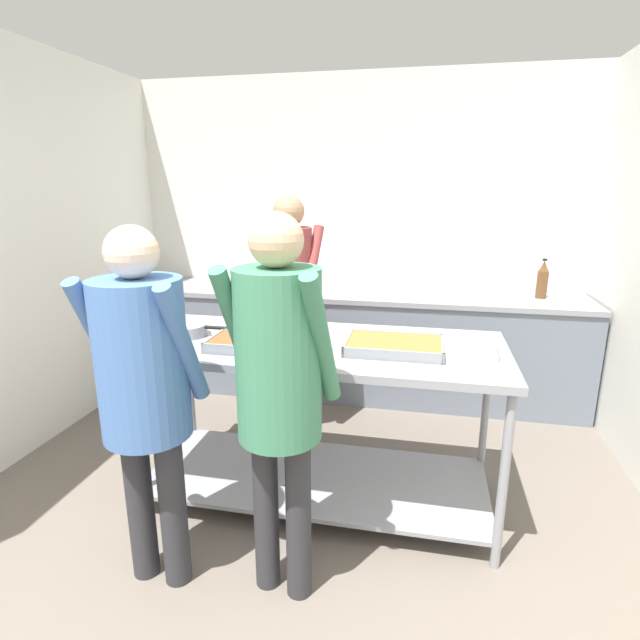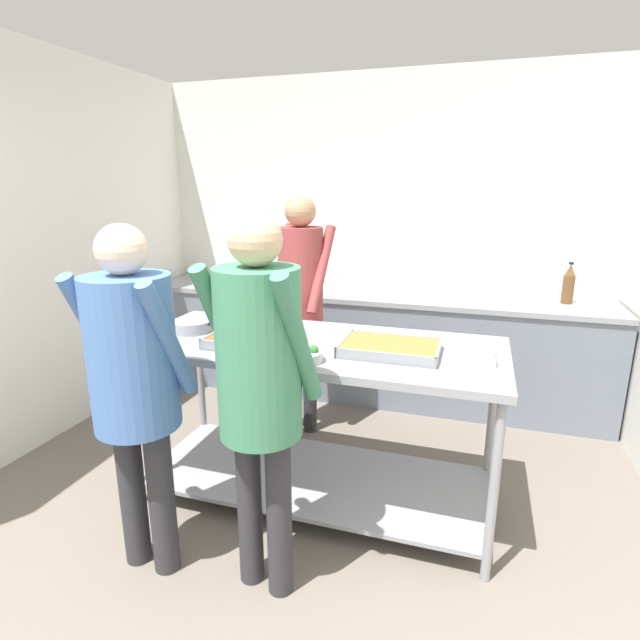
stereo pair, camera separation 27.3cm
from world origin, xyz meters
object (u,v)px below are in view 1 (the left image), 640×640
at_px(broccoli_bowl, 312,355).
at_px(cook_behind_counter, 290,289).
at_px(plate_stack, 475,351).
at_px(serving_tray_vegetables, 252,344).
at_px(water_bottle, 542,280).
at_px(sauce_pan, 187,329).
at_px(guest_serving_right, 279,373).
at_px(serving_tray_roast, 394,346).
at_px(guest_serving_left, 144,377).

relative_size(broccoli_bowl, cook_behind_counter, 0.11).
bearing_deg(plate_stack, serving_tray_vegetables, -176.03).
distance_m(plate_stack, cook_behind_counter, 1.44).
height_order(serving_tray_vegetables, water_bottle, water_bottle).
xyz_separation_m(sauce_pan, guest_serving_right, (0.74, -0.68, 0.06)).
relative_size(serving_tray_roast, plate_stack, 2.14).
distance_m(serving_tray_vegetables, serving_tray_roast, 0.73).
height_order(sauce_pan, plate_stack, plate_stack).
bearing_deg(guest_serving_right, sauce_pan, 137.10).
relative_size(broccoli_bowl, serving_tray_roast, 0.38).
height_order(guest_serving_left, water_bottle, guest_serving_left).
bearing_deg(guest_serving_right, broccoli_bowl, 83.77).
distance_m(serving_tray_vegetables, plate_stack, 1.11).
relative_size(serving_tray_vegetables, guest_serving_right, 0.27).
bearing_deg(plate_stack, cook_behind_counter, 143.77).
relative_size(guest_serving_left, cook_behind_counter, 0.95).
xyz_separation_m(plate_stack, guest_serving_left, (-1.37, -0.66, 0.01)).
height_order(broccoli_bowl, plate_stack, broccoli_bowl).
distance_m(sauce_pan, serving_tray_roast, 1.15).
distance_m(guest_serving_right, water_bottle, 2.74).
distance_m(broccoli_bowl, water_bottle, 2.38).
bearing_deg(plate_stack, guest_serving_left, -154.22).
height_order(sauce_pan, guest_serving_left, guest_serving_left).
relative_size(serving_tray_vegetables, cook_behind_counter, 0.26).
relative_size(sauce_pan, serving_tray_roast, 0.75).
bearing_deg(broccoli_bowl, serving_tray_roast, 33.22).
xyz_separation_m(guest_serving_right, cook_behind_counter, (-0.35, 1.47, 0.03)).
relative_size(broccoli_bowl, water_bottle, 0.59).
distance_m(plate_stack, guest_serving_right, 1.02).
xyz_separation_m(broccoli_bowl, cook_behind_counter, (-0.40, 1.06, 0.09)).
distance_m(broccoli_bowl, cook_behind_counter, 1.14).
bearing_deg(serving_tray_roast, guest_serving_left, -144.62).
bearing_deg(broccoli_bowl, serving_tray_vegetables, 159.13).
height_order(serving_tray_roast, plate_stack, plate_stack).
bearing_deg(guest_serving_right, serving_tray_vegetables, 119.25).
distance_m(broccoli_bowl, plate_stack, 0.79).
distance_m(guest_serving_left, cook_behind_counter, 1.53).
distance_m(guest_serving_left, guest_serving_right, 0.57).
height_order(sauce_pan, water_bottle, water_bottle).
bearing_deg(serving_tray_roast, guest_serving_right, -122.56).
distance_m(sauce_pan, guest_serving_left, 0.75).
bearing_deg(cook_behind_counter, guest_serving_left, -98.03).
relative_size(guest_serving_left, water_bottle, 5.19).
bearing_deg(broccoli_bowl, cook_behind_counter, 110.58).
bearing_deg(guest_serving_right, water_bottle, 57.97).
bearing_deg(serving_tray_roast, cook_behind_counter, 133.24).
bearing_deg(cook_behind_counter, plate_stack, -36.23).
bearing_deg(plate_stack, guest_serving_right, -142.65).
bearing_deg(plate_stack, water_bottle, 69.30).
relative_size(serving_tray_roast, water_bottle, 1.58).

